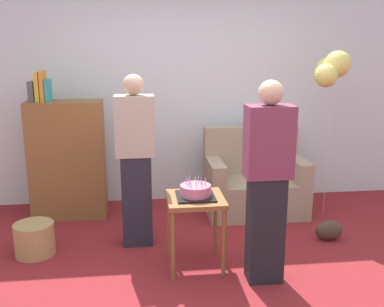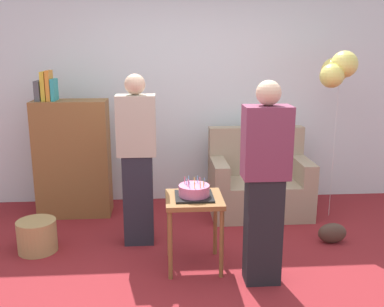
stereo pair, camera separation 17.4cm
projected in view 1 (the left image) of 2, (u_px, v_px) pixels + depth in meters
The scene contains 11 objects.
ground_plane at pixel (216, 278), 3.66m from camera, with size 8.00×8.00×0.00m, color maroon.
wall_back at pixel (188, 90), 5.32m from camera, with size 6.00×0.10×2.70m, color silver.
couch at pixel (254, 183), 5.08m from camera, with size 1.10×0.70×0.96m.
bookshelf at pixel (67, 158), 4.85m from camera, with size 0.80×0.36×1.62m.
side_table at pixel (195, 208), 3.75m from camera, with size 0.48×0.48×0.63m.
birthday_cake at pixel (195, 191), 3.71m from camera, with size 0.32×0.32×0.17m.
person_blowing_candles at pixel (136, 160), 4.12m from camera, with size 0.36×0.22×1.63m.
person_holding_cake at pixel (267, 183), 3.45m from camera, with size 0.36×0.22×1.63m.
wicker_basket at pixel (35, 239), 4.05m from camera, with size 0.36×0.36×0.30m, color #A88451.
handbag at pixel (329, 230), 4.36m from camera, with size 0.28×0.14×0.20m, color #473328.
balloon_bunch at pixel (331, 69), 4.70m from camera, with size 0.41×0.41×1.82m.
Camera 1 is at (-0.58, -3.26, 1.88)m, focal length 41.35 mm.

